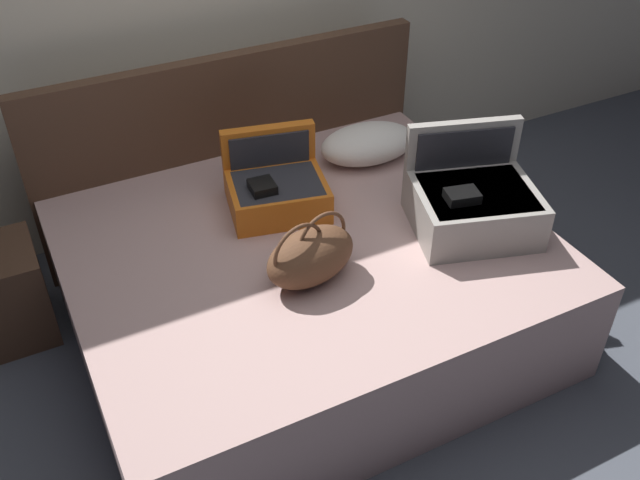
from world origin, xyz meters
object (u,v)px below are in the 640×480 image
(bed, at_px, (307,287))
(duffel_bag, at_px, (311,256))
(hard_case_medium, at_px, (276,188))
(hard_case_large, at_px, (473,202))
(pillow_near_headboard, at_px, (368,144))

(bed, bearing_deg, duffel_bag, -112.03)
(bed, xyz_separation_m, duffel_bag, (-0.09, -0.23, 0.39))
(bed, height_order, hard_case_medium, hard_case_medium)
(duffel_bag, bearing_deg, hard_case_large, -0.21)
(bed, bearing_deg, pillow_near_headboard, 39.74)
(hard_case_large, height_order, duffel_bag, hard_case_large)
(pillow_near_headboard, bearing_deg, hard_case_medium, -163.36)
(hard_case_large, bearing_deg, bed, 179.27)
(hard_case_medium, relative_size, duffel_bag, 1.15)
(pillow_near_headboard, bearing_deg, duffel_bag, -133.53)
(duffel_bag, relative_size, pillow_near_headboard, 0.88)
(hard_case_medium, bearing_deg, pillow_near_headboard, 28.92)
(hard_case_large, bearing_deg, hard_case_medium, 160.12)
(bed, relative_size, hard_case_medium, 3.98)
(duffel_bag, xyz_separation_m, pillow_near_headboard, (0.69, 0.72, -0.02))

